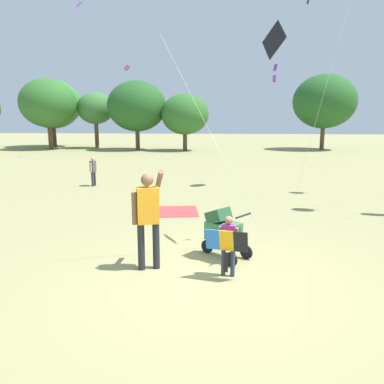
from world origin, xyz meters
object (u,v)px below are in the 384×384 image
(person_adult_flyer, at_px, (148,212))
(stroller, at_px, (223,229))
(picnic_blanket, at_px, (175,211))
(child_with_butterfly_kite, at_px, (228,241))
(person_sitting_far, at_px, (93,169))
(kite_adult_black, at_px, (271,48))

(person_adult_flyer, height_order, stroller, person_adult_flyer)
(person_adult_flyer, relative_size, picnic_blanket, 1.38)
(person_adult_flyer, bearing_deg, child_with_butterfly_kite, -9.04)
(person_sitting_far, distance_m, picnic_blanket, 5.65)
(person_sitting_far, bearing_deg, stroller, -55.42)
(person_adult_flyer, relative_size, kite_adult_black, 0.40)
(person_sitting_far, relative_size, picnic_blanket, 0.89)
(person_sitting_far, bearing_deg, picnic_blanket, -46.05)
(child_with_butterfly_kite, xyz_separation_m, person_adult_flyer, (-1.46, 0.23, 0.43))
(person_sitting_far, bearing_deg, person_adult_flyer, -64.79)
(child_with_butterfly_kite, xyz_separation_m, kite_adult_black, (0.83, 1.88, 3.52))
(kite_adult_black, height_order, picnic_blanket, kite_adult_black)
(stroller, distance_m, person_sitting_far, 9.37)
(child_with_butterfly_kite, relative_size, person_adult_flyer, 0.58)
(person_adult_flyer, bearing_deg, stroller, 26.49)
(kite_adult_black, distance_m, picnic_blanket, 5.50)
(child_with_butterfly_kite, bearing_deg, person_sitting_far, 122.10)
(stroller, bearing_deg, kite_adult_black, 46.24)
(kite_adult_black, bearing_deg, child_with_butterfly_kite, -113.79)
(child_with_butterfly_kite, relative_size, kite_adult_black, 0.23)
(child_with_butterfly_kite, bearing_deg, kite_adult_black, 66.21)
(picnic_blanket, bearing_deg, stroller, -68.80)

